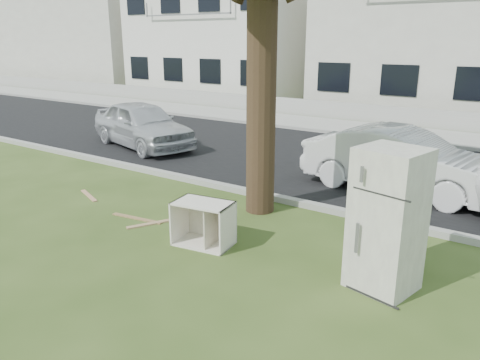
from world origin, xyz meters
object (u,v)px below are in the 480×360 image
Objects in this scene: cabinet at (203,223)px; car_left at (142,124)px; car_center at (401,161)px; fridge at (387,220)px.

car_left reaches higher than cabinet.
cabinet is at bearing 163.25° from car_center.
fridge reaches higher than car_left.
car_left is (-7.73, 0.00, 0.01)m from car_center.
car_left is at bearing 134.37° from cabinet.
car_center is at bearing 59.69° from cabinet.
car_center is 7.73m from car_left.
fridge is at bearing -2.79° from cabinet.
car_center is (1.76, 4.47, 0.33)m from cabinet.
fridge is 0.46× the size of car_center.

